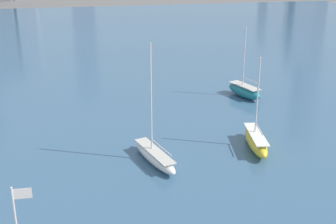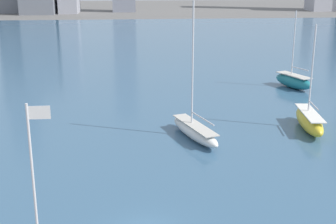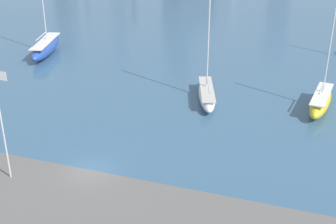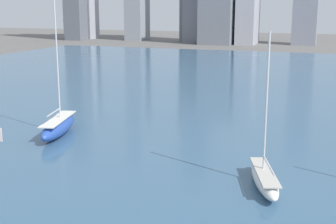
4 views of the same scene
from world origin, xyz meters
name	(u,v)px [view 3 (image 3 of 4)]	position (x,y,z in m)	size (l,w,h in m)	color
ground_plane	(92,170)	(0.00, 0.00, 0.00)	(500.00, 500.00, 0.00)	#605E5B
harbor_water	(242,1)	(0.00, 70.00, 0.00)	(180.00, 140.00, 0.00)	#385B7A
flag_pole	(2,121)	(-5.90, -3.10, 5.30)	(1.24, 0.14, 9.66)	silver
sailboat_blue	(46,47)	(-20.38, 25.70, 1.15)	(4.71, 10.80, 16.15)	#284CA8
sailboat_yellow	(321,101)	(18.07, 18.85, 1.05)	(2.86, 8.61, 11.00)	yellow
sailboat_white	(207,93)	(5.72, 17.38, 0.87)	(4.58, 9.33, 13.45)	white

